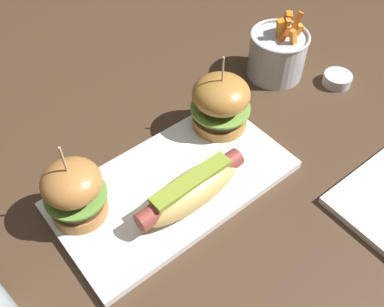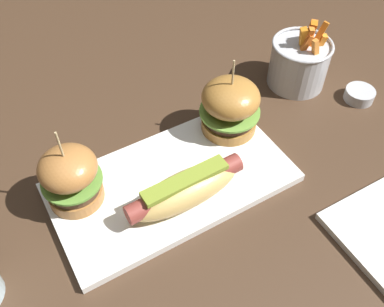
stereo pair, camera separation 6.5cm
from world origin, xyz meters
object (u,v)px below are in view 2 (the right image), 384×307
object	(u,v)px
hot_dog	(187,188)
fries_bucket	(299,62)
platter_main	(172,182)
sauce_ramekin	(360,95)
slider_left	(71,177)
slider_right	(230,106)

from	to	relation	value
hot_dog	fries_bucket	xyz separation A→B (m)	(0.33, 0.14, 0.01)
platter_main	sauce_ramekin	world-z (taller)	sauce_ramekin
platter_main	fries_bucket	size ratio (longest dim) A/B	2.86
hot_dog	sauce_ramekin	xyz separation A→B (m)	(0.40, 0.04, -0.03)
slider_left	sauce_ramekin	xyz separation A→B (m)	(0.54, -0.04, -0.05)
slider_right	fries_bucket	xyz separation A→B (m)	(0.19, 0.05, -0.01)
platter_main	slider_right	xyz separation A→B (m)	(0.14, 0.05, 0.06)
hot_dog	sauce_ramekin	bearing A→B (deg)	6.13
slider_right	fries_bucket	bearing A→B (deg)	14.26
platter_main	hot_dog	distance (m)	0.06
fries_bucket	sauce_ramekin	bearing A→B (deg)	-54.99
hot_dog	slider_right	bearing A→B (deg)	34.70
slider_right	sauce_ramekin	size ratio (longest dim) A/B	2.56
slider_left	fries_bucket	bearing A→B (deg)	6.97
slider_right	sauce_ramekin	world-z (taller)	slider_right
sauce_ramekin	hot_dog	bearing A→B (deg)	-173.87
slider_left	fries_bucket	distance (m)	0.47
sauce_ramekin	platter_main	bearing A→B (deg)	179.83
hot_dog	sauce_ramekin	world-z (taller)	hot_dog
hot_dog	slider_left	xyz separation A→B (m)	(-0.14, 0.09, 0.02)
slider_left	slider_right	world-z (taller)	same
fries_bucket	slider_right	bearing A→B (deg)	-165.74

